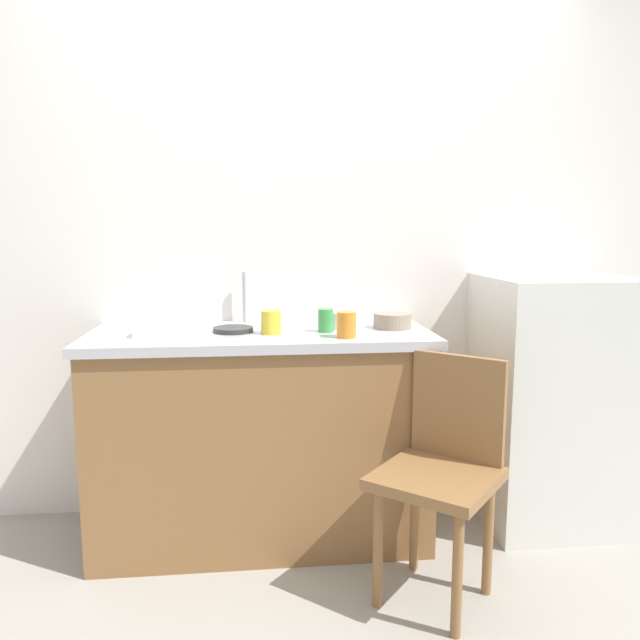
# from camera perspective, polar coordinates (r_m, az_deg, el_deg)

# --- Properties ---
(ground_plane) EXTENTS (8.00, 8.00, 0.00)m
(ground_plane) POSITION_cam_1_polar(r_m,az_deg,el_deg) (2.39, 0.51, -26.13)
(ground_plane) COLOR #9E998E
(back_wall) EXTENTS (4.80, 0.10, 2.51)m
(back_wall) POSITION_cam_1_polar(r_m,az_deg,el_deg) (2.96, -1.73, 6.54)
(back_wall) COLOR white
(back_wall) RESTS_ON ground_plane
(cabinet_base) EXTENTS (1.41, 0.60, 0.88)m
(cabinet_base) POSITION_cam_1_polar(r_m,az_deg,el_deg) (2.76, -5.38, -10.91)
(cabinet_base) COLOR olive
(cabinet_base) RESTS_ON ground_plane
(countertop) EXTENTS (1.45, 0.64, 0.04)m
(countertop) POSITION_cam_1_polar(r_m,az_deg,el_deg) (2.64, -5.52, -1.43)
(countertop) COLOR #B7B7BC
(countertop) RESTS_ON cabinet_base
(faucet) EXTENTS (0.02, 0.02, 0.24)m
(faucet) POSITION_cam_1_polar(r_m,az_deg,el_deg) (2.87, -6.94, 2.14)
(faucet) COLOR #B7B7BC
(faucet) RESTS_ON countertop
(refrigerator) EXTENTS (0.63, 0.57, 1.14)m
(refrigerator) POSITION_cam_1_polar(r_m,az_deg,el_deg) (3.05, 20.65, -6.98)
(refrigerator) COLOR silver
(refrigerator) RESTS_ON ground_plane
(chair) EXTENTS (0.56, 0.56, 0.89)m
(chair) POSITION_cam_1_polar(r_m,az_deg,el_deg) (2.35, 11.34, -13.08)
(chair) COLOR olive
(chair) RESTS_ON ground_plane
(dish_tray) EXTENTS (0.28, 0.20, 0.05)m
(dish_tray) POSITION_cam_1_polar(r_m,az_deg,el_deg) (2.62, -13.64, -0.73)
(dish_tray) COLOR white
(dish_tray) RESTS_ON countertop
(terracotta_bowl) EXTENTS (0.17, 0.17, 0.07)m
(terracotta_bowl) POSITION_cam_1_polar(r_m,az_deg,el_deg) (2.71, 6.73, -0.06)
(terracotta_bowl) COLOR gray
(terracotta_bowl) RESTS_ON countertop
(hotplate) EXTENTS (0.17, 0.17, 0.02)m
(hotplate) POSITION_cam_1_polar(r_m,az_deg,el_deg) (2.62, -8.06, -0.88)
(hotplate) COLOR #2D2D2D
(hotplate) RESTS_ON countertop
(cup_green) EXTENTS (0.06, 0.06, 0.10)m
(cup_green) POSITION_cam_1_polar(r_m,az_deg,el_deg) (2.59, 0.53, -0.03)
(cup_green) COLOR green
(cup_green) RESTS_ON countertop
(cup_white) EXTENTS (0.08, 0.08, 0.07)m
(cup_white) POSITION_cam_1_polar(r_m,az_deg,el_deg) (2.67, 1.64, -0.05)
(cup_white) COLOR white
(cup_white) RESTS_ON countertop
(cup_orange) EXTENTS (0.08, 0.08, 0.10)m
(cup_orange) POSITION_cam_1_polar(r_m,az_deg,el_deg) (2.46, 2.47, -0.44)
(cup_orange) COLOR orange
(cup_orange) RESTS_ON countertop
(cup_yellow) EXTENTS (0.08, 0.08, 0.10)m
(cup_yellow) POSITION_cam_1_polar(r_m,az_deg,el_deg) (2.55, -4.56, -0.20)
(cup_yellow) COLOR yellow
(cup_yellow) RESTS_ON countertop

